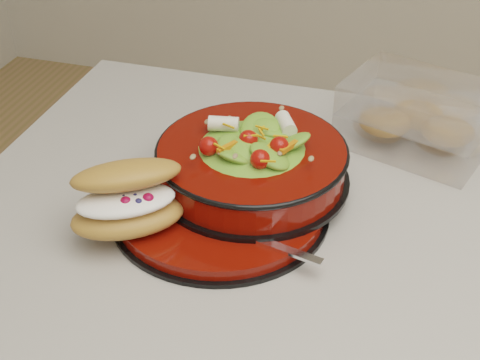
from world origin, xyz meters
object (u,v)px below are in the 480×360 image
(salad_bowl, at_px, (252,156))
(pastry_box, at_px, (417,117))
(fork, at_px, (256,239))
(dinner_plate, at_px, (221,206))
(croissant, at_px, (128,199))

(salad_bowl, height_order, pastry_box, salad_bowl)
(pastry_box, bearing_deg, salad_bowl, -118.12)
(fork, bearing_deg, salad_bowl, 31.00)
(dinner_plate, distance_m, pastry_box, 0.32)
(dinner_plate, distance_m, fork, 0.09)
(fork, xyz_separation_m, pastry_box, (0.16, 0.30, 0.02))
(croissant, relative_size, fork, 0.98)
(salad_bowl, height_order, croissant, salad_bowl)
(salad_bowl, relative_size, croissant, 1.68)
(dinner_plate, relative_size, salad_bowl, 1.09)
(fork, bearing_deg, croissant, 108.95)
(salad_bowl, xyz_separation_m, pastry_box, (0.19, 0.18, -0.01))
(croissant, bearing_deg, fork, -25.51)
(salad_bowl, bearing_deg, croissant, -130.62)
(dinner_plate, relative_size, fork, 1.79)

